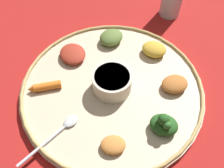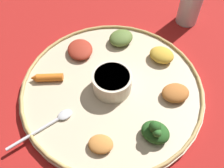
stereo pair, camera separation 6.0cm
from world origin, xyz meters
TOP-DOWN VIEW (x-y plane):
  - ground_plane at (0.00, 0.00)m, footprint 2.40×2.40m
  - platter at (0.00, 0.00)m, footprint 0.43×0.43m
  - platter_rim at (0.00, 0.00)m, footprint 0.43×0.43m
  - center_bowl at (0.00, 0.00)m, footprint 0.09×0.09m
  - spoon at (-0.10, -0.12)m, footprint 0.11×0.13m
  - greens_pile at (0.12, -0.10)m, footprint 0.07×0.06m
  - carrot_near_spoon at (-0.16, -0.02)m, footprint 0.08×0.04m
  - mound_squash at (0.01, -0.15)m, footprint 0.06×0.05m
  - mound_beet at (-0.11, 0.09)m, footprint 0.09×0.10m
  - mound_collards at (-0.02, 0.15)m, footprint 0.09×0.09m
  - mound_lentil_yellow at (0.10, 0.12)m, footprint 0.07×0.07m
  - mound_chickpea at (0.15, 0.01)m, footprint 0.08×0.07m
  - drinking_glass at (0.15, 0.30)m, footprint 0.06×0.06m

SIDE VIEW (x-z plane):
  - ground_plane at x=0.00m, z-range 0.00..0.00m
  - platter at x=0.00m, z-range 0.00..0.01m
  - platter_rim at x=0.00m, z-range 0.01..0.02m
  - spoon at x=-0.10m, z-range 0.01..0.02m
  - mound_squash at x=0.01m, z-range 0.01..0.03m
  - carrot_near_spoon at x=-0.16m, z-range 0.01..0.03m
  - mound_beet at x=-0.11m, z-range 0.01..0.04m
  - mound_chickpea at x=0.15m, z-range 0.01..0.04m
  - mound_lentil_yellow at x=0.10m, z-range 0.01..0.04m
  - mound_collards at x=-0.02m, z-range 0.01..0.04m
  - greens_pile at x=0.12m, z-range 0.01..0.06m
  - center_bowl at x=0.00m, z-range 0.02..0.06m
  - drinking_glass at x=0.15m, z-range -0.01..0.11m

